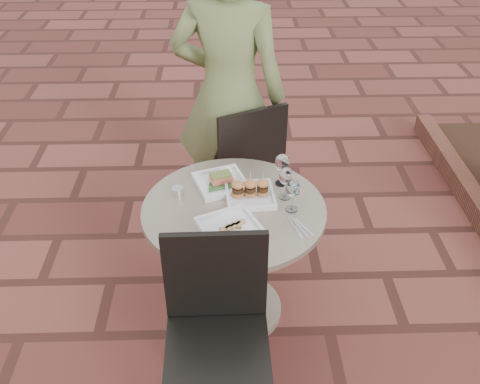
{
  "coord_description": "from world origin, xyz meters",
  "views": [
    {
      "loc": [
        -0.13,
        -2.33,
        2.3
      ],
      "look_at": [
        -0.06,
        -0.25,
        0.82
      ],
      "focal_mm": 40.0,
      "sensor_mm": 36.0,
      "label": 1
    }
  ],
  "objects_px": {
    "chair_near": "(217,319)",
    "diner": "(229,96)",
    "chair_far": "(245,159)",
    "plate_salmon": "(221,182)",
    "plate_sliders": "(250,192)",
    "plate_tuna": "(230,228)",
    "cafe_table": "(234,245)"
  },
  "relations": [
    {
      "from": "chair_near",
      "to": "diner",
      "type": "xyz_separation_m",
      "value": [
        0.07,
        1.36,
        0.38
      ]
    },
    {
      "from": "chair_far",
      "to": "diner",
      "type": "bearing_deg",
      "value": -67.13
    },
    {
      "from": "chair_far",
      "to": "plate_salmon",
      "type": "xyz_separation_m",
      "value": [
        -0.14,
        -0.54,
        0.2
      ]
    },
    {
      "from": "chair_far",
      "to": "plate_sliders",
      "type": "distance_m",
      "value": 0.68
    },
    {
      "from": "chair_far",
      "to": "plate_tuna",
      "type": "relative_size",
      "value": 2.72
    },
    {
      "from": "plate_salmon",
      "to": "plate_tuna",
      "type": "relative_size",
      "value": 0.91
    },
    {
      "from": "diner",
      "to": "chair_far",
      "type": "bearing_deg",
      "value": 149.12
    },
    {
      "from": "chair_near",
      "to": "plate_sliders",
      "type": "height_order",
      "value": "chair_near"
    },
    {
      "from": "cafe_table",
      "to": "plate_salmon",
      "type": "relative_size",
      "value": 2.88
    },
    {
      "from": "chair_near",
      "to": "plate_salmon",
      "type": "height_order",
      "value": "chair_near"
    },
    {
      "from": "plate_salmon",
      "to": "plate_sliders",
      "type": "distance_m",
      "value": 0.19
    },
    {
      "from": "plate_tuna",
      "to": "chair_near",
      "type": "bearing_deg",
      "value": -100.17
    },
    {
      "from": "plate_tuna",
      "to": "cafe_table",
      "type": "bearing_deg",
      "value": 83.52
    },
    {
      "from": "chair_near",
      "to": "plate_tuna",
      "type": "bearing_deg",
      "value": 79.06
    },
    {
      "from": "chair_near",
      "to": "cafe_table",
      "type": "bearing_deg",
      "value": 80.28
    },
    {
      "from": "chair_near",
      "to": "diner",
      "type": "relative_size",
      "value": 0.5
    },
    {
      "from": "chair_far",
      "to": "plate_salmon",
      "type": "height_order",
      "value": "chair_far"
    },
    {
      "from": "chair_near",
      "to": "plate_salmon",
      "type": "distance_m",
      "value": 0.76
    },
    {
      "from": "cafe_table",
      "to": "plate_salmon",
      "type": "height_order",
      "value": "plate_salmon"
    },
    {
      "from": "plate_sliders",
      "to": "chair_far",
      "type": "bearing_deg",
      "value": 90.18
    },
    {
      "from": "chair_far",
      "to": "plate_salmon",
      "type": "relative_size",
      "value": 2.97
    },
    {
      "from": "diner",
      "to": "plate_sliders",
      "type": "bearing_deg",
      "value": 109.43
    },
    {
      "from": "chair_near",
      "to": "plate_tuna",
      "type": "relative_size",
      "value": 2.72
    },
    {
      "from": "chair_near",
      "to": "plate_tuna",
      "type": "distance_m",
      "value": 0.42
    },
    {
      "from": "cafe_table",
      "to": "chair_far",
      "type": "height_order",
      "value": "chair_far"
    },
    {
      "from": "chair_near",
      "to": "diner",
      "type": "distance_m",
      "value": 1.41
    },
    {
      "from": "diner",
      "to": "plate_sliders",
      "type": "distance_m",
      "value": 0.76
    },
    {
      "from": "plate_sliders",
      "to": "cafe_table",
      "type": "bearing_deg",
      "value": -136.97
    },
    {
      "from": "chair_near",
      "to": "plate_salmon",
      "type": "relative_size",
      "value": 2.97
    },
    {
      "from": "cafe_table",
      "to": "diner",
      "type": "relative_size",
      "value": 0.48
    },
    {
      "from": "diner",
      "to": "plate_salmon",
      "type": "distance_m",
      "value": 0.65
    },
    {
      "from": "cafe_table",
      "to": "plate_salmon",
      "type": "xyz_separation_m",
      "value": [
        -0.06,
        0.19,
        0.27
      ]
    }
  ]
}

